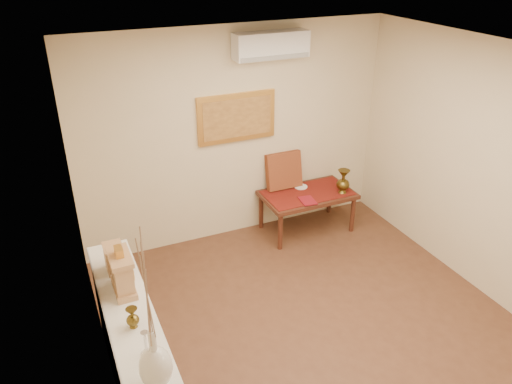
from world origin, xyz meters
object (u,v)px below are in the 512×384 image
white_vase (149,317)px  brass_urn_tall (343,179)px  mantel_clock (122,272)px  display_ledge (135,355)px  low_table (307,197)px  wooden_chest (115,258)px

white_vase → brass_urn_tall: bearing=39.6°
mantel_clock → display_ledge: bearing=-95.3°
low_table → mantel_clock: bearing=-148.3°
brass_urn_tall → mantel_clock: bearing=-154.6°
mantel_clock → wooden_chest: (-0.01, 0.31, -0.05)m
brass_urn_tall → low_table: brass_urn_tall is taller
brass_urn_tall → wooden_chest: wooden_chest is taller
display_ledge → wooden_chest: size_ratio=8.28×
brass_urn_tall → wooden_chest: size_ratio=1.61×
brass_urn_tall → display_ledge: bearing=-151.2°
white_vase → mantel_clock: 1.14m
white_vase → low_table: size_ratio=0.93×
display_ledge → low_table: bearing=35.1°
display_ledge → wooden_chest: bearing=88.9°
white_vase → mantel_clock: (-0.01, 1.07, -0.39)m
white_vase → brass_urn_tall: (3.07, 2.53, -0.79)m
white_vase → display_ledge: white_vase is taller
wooden_chest → low_table: size_ratio=0.20×
brass_urn_tall → low_table: size_ratio=0.33×
mantel_clock → low_table: size_ratio=0.34×
mantel_clock → brass_urn_tall: bearing=25.4°
brass_urn_tall → low_table: 0.53m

